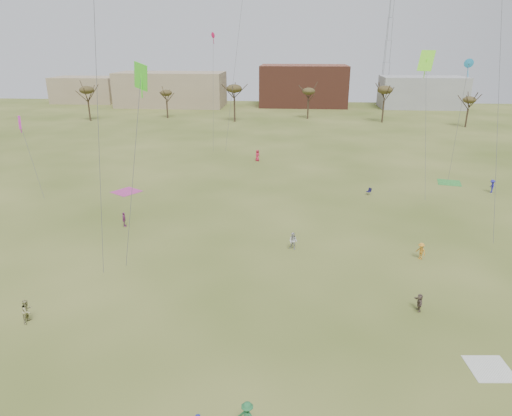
{
  "coord_description": "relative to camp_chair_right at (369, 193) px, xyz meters",
  "views": [
    {
      "loc": [
        3.05,
        -22.43,
        18.22
      ],
      "look_at": [
        0.0,
        12.0,
        5.5
      ],
      "focal_mm": 31.52,
      "sensor_mm": 36.0,
      "label": 1
    }
  ],
  "objects": [
    {
      "name": "ground",
      "position": [
        -12.59,
        -33.07,
        -0.26
      ],
      "size": [
        260.0,
        260.0,
        0.0
      ],
      "primitive_type": "plane",
      "color": "#3C4F18",
      "rests_on": "ground"
    },
    {
      "name": "spectator_fore_b",
      "position": [
        -27.62,
        -30.39,
        0.6
      ],
      "size": [
        0.72,
        0.88,
        1.72
      ],
      "primitive_type": "imported",
      "rotation": [
        0.0,
        0.0,
        1.49
      ],
      "color": "#989560",
      "rests_on": "ground"
    },
    {
      "name": "spectator_fore_c",
      "position": [
        -0.29,
        -26.6,
        0.42
      ],
      "size": [
        0.49,
        1.28,
        1.35
      ],
      "primitive_type": "imported",
      "rotation": [
        0.0,
        0.0,
        4.79
      ],
      "color": "brown",
      "rests_on": "ground"
    },
    {
      "name": "flyer_mid_b",
      "position": [
        1.94,
        -18.07,
        0.52
      ],
      "size": [
        1.06,
        1.15,
        1.55
      ],
      "primitive_type": "imported",
      "rotation": [
        0.0,
        0.0,
        5.34
      ],
      "color": "orange",
      "rests_on": "ground"
    },
    {
      "name": "spectator_mid_d",
      "position": [
        -27.25,
        -12.99,
        0.52
      ],
      "size": [
        0.66,
        0.99,
        1.56
      ],
      "primitive_type": "imported",
      "rotation": [
        0.0,
        0.0,
        1.91
      ],
      "color": "#943D80",
      "rests_on": "ground"
    },
    {
      "name": "spectator_mid_e",
      "position": [
        -9.45,
        -17.05,
        0.57
      ],
      "size": [
        0.99,
        0.9,
        1.66
      ],
      "primitive_type": "imported",
      "rotation": [
        0.0,
        0.0,
        5.86
      ],
      "color": "#B8B8B8",
      "rests_on": "ground"
    },
    {
      "name": "flyer_far_b",
      "position": [
        -15.66,
        16.25,
        0.66
      ],
      "size": [
        0.96,
        1.07,
        1.84
      ],
      "primitive_type": "imported",
      "rotation": [
        0.0,
        0.0,
        1.03
      ],
      "color": "#BF203F",
      "rests_on": "ground"
    },
    {
      "name": "flyer_far_c",
      "position": [
        15.96,
        2.35,
        0.6
      ],
      "size": [
        0.79,
        1.19,
        1.71
      ],
      "primitive_type": "imported",
      "rotation": [
        0.0,
        0.0,
        4.57
      ],
      "color": "#26219A",
      "rests_on": "ground"
    },
    {
      "name": "blanket_cream",
      "position": [
        2.41,
        -32.6,
        -0.26
      ],
      "size": [
        2.6,
        2.6,
        0.03
      ],
      "primitive_type": "cube",
      "rotation": [
        0.0,
        0.0,
        0.09
      ],
      "color": "silver",
      "rests_on": "ground"
    },
    {
      "name": "blanket_plum",
      "position": [
        -31.28,
        -1.56,
        -0.26
      ],
      "size": [
        4.24,
        4.24,
        0.03
      ],
      "primitive_type": "cube",
      "rotation": [
        0.0,
        0.0,
        2.56
      ],
      "color": "#B83886",
      "rests_on": "ground"
    },
    {
      "name": "blanket_olive",
      "position": [
        11.94,
        6.33,
        -0.26
      ],
      "size": [
        3.57,
        3.57,
        0.03
      ],
      "primitive_type": "cube",
      "rotation": [
        0.0,
        0.0,
        2.92
      ],
      "color": "green",
      "rests_on": "ground"
    },
    {
      "name": "camp_chair_right",
      "position": [
        0.0,
        0.0,
        0.0
      ],
      "size": [
        0.74,
        0.73,
        0.87
      ],
      "rotation": [
        0.0,
        0.0,
        5.38
      ],
      "color": "#161336",
      "rests_on": "ground"
    },
    {
      "name": "kites_aloft",
      "position": [
        -13.9,
        -10.22,
        20.03
      ],
      "size": [
        54.78,
        66.4,
        27.66
      ],
      "color": "gold",
      "rests_on": "ground"
    },
    {
      "name": "tree_line",
      "position": [
        -15.43,
        46.05,
        6.83
      ],
      "size": [
        117.44,
        49.32,
        8.91
      ],
      "color": "#3A2B1E",
      "rests_on": "ground"
    },
    {
      "name": "building_tan",
      "position": [
        -47.59,
        81.93,
        4.74
      ],
      "size": [
        32.0,
        14.0,
        10.0
      ],
      "primitive_type": "cube",
      "color": "#937F60",
      "rests_on": "ground"
    },
    {
      "name": "building_brick",
      "position": [
        -7.59,
        86.93,
        5.74
      ],
      "size": [
        26.0,
        16.0,
        12.0
      ],
      "primitive_type": "cube",
      "color": "brown",
      "rests_on": "ground"
    },
    {
      "name": "building_grey",
      "position": [
        27.41,
        84.93,
        4.24
      ],
      "size": [
        24.0,
        12.0,
        9.0
      ],
      "primitive_type": "cube",
      "color": "gray",
      "rests_on": "ground"
    },
    {
      "name": "building_tan_west",
      "position": [
        -77.59,
        88.93,
        3.74
      ],
      "size": [
        20.0,
        12.0,
        8.0
      ],
      "primitive_type": "cube",
      "color": "#937F60",
      "rests_on": "ground"
    },
    {
      "name": "radio_tower",
      "position": [
        17.41,
        91.93,
        18.95
      ],
      "size": [
        1.51,
        1.72,
        41.0
      ],
      "color": "#9EA3A8",
      "rests_on": "ground"
    }
  ]
}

